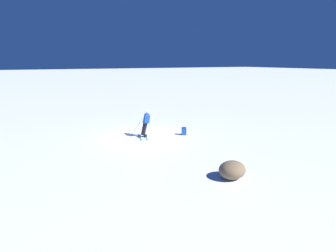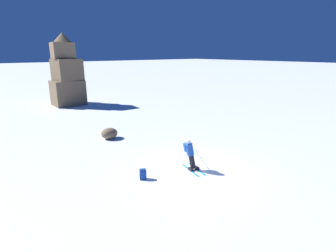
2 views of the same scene
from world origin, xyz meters
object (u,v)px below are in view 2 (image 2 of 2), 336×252
skier (190,153)px  spare_backpack (143,174)px  rock_pillar (67,76)px  exposed_boulder_0 (109,133)px

skier → spare_backpack: skier is taller
skier → rock_pillar: (1.21, 20.44, 2.25)m
skier → exposed_boulder_0: bearing=109.4°
rock_pillar → exposed_boulder_0: rock_pillar is taller
skier → rock_pillar: rock_pillar is taller
rock_pillar → spare_backpack: bearing=-100.1°
rock_pillar → spare_backpack: size_ratio=15.18×
rock_pillar → spare_backpack: rock_pillar is taller
rock_pillar → spare_backpack: (-3.52, -19.76, -2.93)m
spare_backpack → exposed_boulder_0: exposed_boulder_0 is taller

